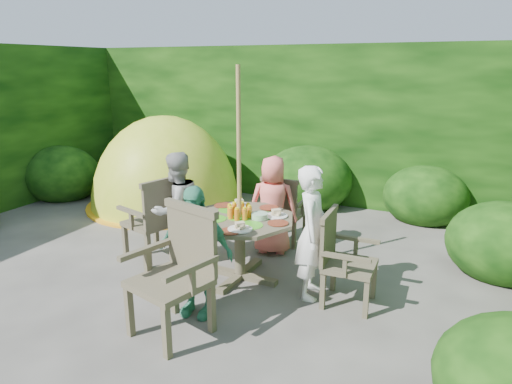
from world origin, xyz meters
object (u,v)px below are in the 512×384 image
at_px(garden_chair_left, 155,218).
at_px(child_front, 195,251).
at_px(dome_tent, 166,204).
at_px(garden_chair_right, 342,257).
at_px(child_left, 177,210).
at_px(child_back, 273,205).
at_px(garden_chair_front, 177,270).
at_px(child_right, 313,233).
at_px(patio_table, 240,227).
at_px(parasol_pole, 239,178).
at_px(garden_chair_back, 283,209).

height_order(garden_chair_left, child_front, child_front).
bearing_deg(dome_tent, garden_chair_right, -18.16).
xyz_separation_m(child_left, child_back, (0.83, 0.77, -0.05)).
bearing_deg(garden_chair_front, child_right, 67.17).
height_order(child_right, child_back, child_right).
distance_m(garden_chair_front, dome_tent, 3.78).
bearing_deg(patio_table, garden_chair_left, 178.69).
bearing_deg(patio_table, child_back, 87.91).
height_order(parasol_pole, child_left, parasol_pole).
bearing_deg(child_right, parasol_pole, 77.29).
relative_size(garden_chair_left, garden_chair_front, 0.92).
bearing_deg(garden_chair_right, dome_tent, 59.08).
relative_size(parasol_pole, child_left, 1.70).
relative_size(child_left, child_back, 1.09).
bearing_deg(garden_chair_left, parasol_pole, 104.38).
height_order(garden_chair_left, garden_chair_front, garden_chair_front).
relative_size(child_left, child_front, 1.07).
bearing_deg(child_right, child_front, 122.29).
bearing_deg(dome_tent, child_left, -39.34).
relative_size(garden_chair_front, child_back, 0.88).
xyz_separation_m(garden_chair_left, child_back, (1.13, 0.77, 0.08)).
relative_size(garden_chair_back, dome_tent, 0.29).
distance_m(patio_table, child_right, 0.80).
bearing_deg(dome_tent, patio_table, -27.71).
bearing_deg(parasol_pole, child_left, 177.63).
xyz_separation_m(parasol_pole, dome_tent, (-2.31, 1.87, -1.10)).
xyz_separation_m(patio_table, child_front, (-0.04, -0.80, 0.03)).
relative_size(patio_table, child_left, 0.95).
bearing_deg(child_front, parasol_pole, 82.44).
bearing_deg(garden_chair_right, garden_chair_back, 40.84).
bearing_deg(garden_chair_back, dome_tent, -17.22).
xyz_separation_m(patio_table, garden_chair_left, (-1.10, 0.03, -0.07)).
distance_m(garden_chair_back, child_back, 0.34).
xyz_separation_m(garden_chair_left, dome_tent, (-1.21, 1.84, -0.51)).
relative_size(child_right, dome_tent, 0.45).
distance_m(patio_table, dome_tent, 3.03).
bearing_deg(garden_chair_back, child_right, 124.19).
relative_size(garden_chair_back, child_front, 0.70).
relative_size(patio_table, child_front, 1.01).
height_order(child_left, child_back, child_left).
bearing_deg(child_left, garden_chair_left, -71.75).
height_order(garden_chair_front, child_right, child_right).
height_order(garden_chair_right, child_right, child_right).
bearing_deg(garden_chair_left, garden_chair_front, 59.61).
distance_m(child_left, dome_tent, 2.46).
height_order(patio_table, garden_chair_back, garden_chair_back).
relative_size(garden_chair_front, child_right, 0.79).
distance_m(garden_chair_right, child_back, 1.37).
xyz_separation_m(garden_chair_back, child_right, (0.75, -1.14, 0.20)).
height_order(child_right, child_left, child_right).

